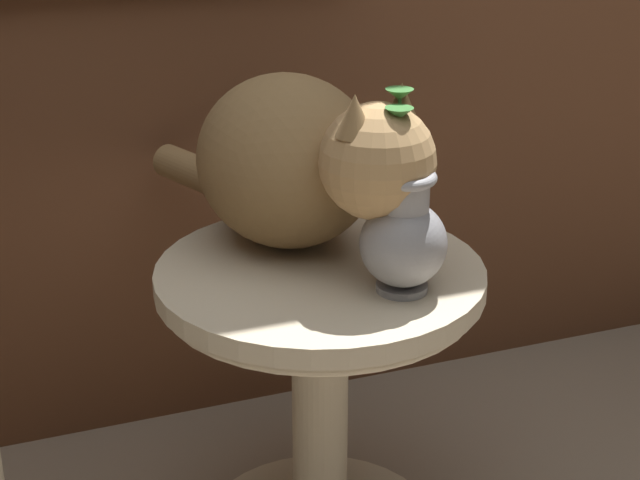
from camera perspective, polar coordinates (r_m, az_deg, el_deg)
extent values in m
cylinder|color=beige|center=(1.78, 0.00, -10.12)|extent=(0.10, 0.10, 0.51)
cylinder|color=beige|center=(1.65, 0.00, -2.16)|extent=(0.56, 0.56, 0.03)
torus|color=beige|center=(1.66, 0.00, -3.02)|extent=(0.54, 0.54, 0.02)
ellipsoid|color=olive|center=(1.69, -1.95, 4.64)|extent=(0.41, 0.42, 0.30)
sphere|color=tan|center=(1.52, 3.37, 4.62)|extent=(0.19, 0.19, 0.19)
cone|color=olive|center=(1.46, 2.03, 7.29)|extent=(0.06, 0.06, 0.07)
cone|color=olive|center=(1.53, 4.78, 7.98)|extent=(0.06, 0.06, 0.07)
cylinder|color=olive|center=(1.89, -6.39, 3.60)|extent=(0.18, 0.30, 0.07)
cylinder|color=#99999E|center=(1.56, 4.79, -2.74)|extent=(0.08, 0.08, 0.01)
ellipsoid|color=#99999E|center=(1.53, 4.89, -0.21)|extent=(0.14, 0.14, 0.14)
cylinder|color=#99999E|center=(1.50, 4.99, 2.63)|extent=(0.08, 0.08, 0.06)
torus|color=#99999E|center=(1.49, 5.03, 3.66)|extent=(0.10, 0.10, 0.02)
cylinder|color=#387533|center=(1.50, 4.84, 6.08)|extent=(0.02, 0.06, 0.12)
cone|color=#387533|center=(1.51, 4.66, 8.46)|extent=(0.04, 0.04, 0.02)
cylinder|color=#387533|center=(1.48, 4.84, 5.51)|extent=(0.01, 0.02, 0.10)
cone|color=#387533|center=(1.47, 4.64, 7.38)|extent=(0.04, 0.04, 0.02)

